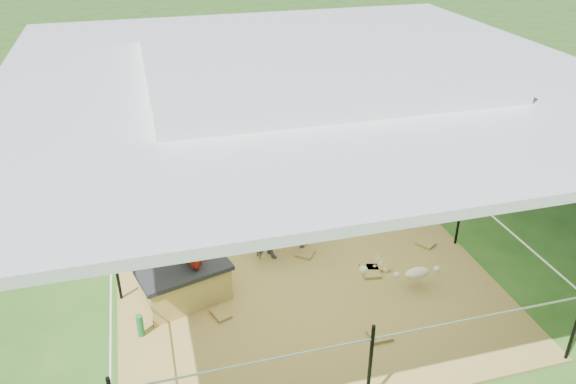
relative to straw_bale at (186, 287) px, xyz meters
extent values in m
plane|color=#2D5919|center=(1.49, 0.27, -0.25)|extent=(90.00, 90.00, 0.00)
cube|color=brown|center=(1.49, 0.27, -0.23)|extent=(4.60, 4.60, 0.03)
cylinder|color=silver|center=(-1.51, 3.27, 1.05)|extent=(0.07, 0.07, 2.60)
cylinder|color=silver|center=(4.49, 3.27, 1.05)|extent=(0.07, 0.07, 2.60)
cube|color=white|center=(1.49, 0.27, 2.39)|extent=(6.30, 6.30, 0.08)
cube|color=white|center=(1.49, 0.27, 2.54)|extent=(3.30, 3.30, 0.22)
cylinder|color=black|center=(-0.76, 2.52, 0.25)|extent=(0.04, 0.04, 1.00)
cylinder|color=black|center=(1.49, 2.52, 0.25)|extent=(0.04, 0.04, 1.00)
cylinder|color=black|center=(3.74, 2.52, 0.25)|extent=(0.04, 0.04, 1.00)
cylinder|color=black|center=(-0.76, 0.27, 0.25)|extent=(0.04, 0.04, 1.00)
cylinder|color=black|center=(3.74, 0.27, 0.25)|extent=(0.04, 0.04, 1.00)
cylinder|color=black|center=(1.49, -1.98, 0.25)|extent=(0.04, 0.04, 1.00)
cylinder|color=black|center=(3.74, -1.98, 0.25)|extent=(0.04, 0.04, 1.00)
cylinder|color=white|center=(1.49, 2.52, 0.60)|extent=(4.50, 0.02, 0.02)
cylinder|color=white|center=(1.49, -1.98, 0.60)|extent=(4.50, 0.02, 0.02)
cylinder|color=white|center=(3.74, 0.27, 0.60)|extent=(0.02, 4.50, 0.02)
cylinder|color=white|center=(-0.76, 0.27, 0.60)|extent=(0.02, 4.50, 0.02)
cube|color=#B29440|center=(0.00, 0.00, 0.00)|extent=(1.08, 0.74, 0.44)
cube|color=black|center=(0.00, 0.00, 0.25)|extent=(1.15, 0.81, 0.05)
imported|color=red|center=(0.10, 0.00, 0.81)|extent=(0.39, 0.49, 1.18)
cylinder|color=#197434|center=(-0.55, -0.45, -0.08)|extent=(0.09, 0.09, 0.27)
imported|color=#4D4D52|center=(1.47, 0.62, 0.19)|extent=(1.06, 0.67, 0.83)
cylinder|color=pink|center=(1.47, 0.62, 0.67)|extent=(0.26, 0.26, 0.12)
cylinder|color=blue|center=(5.25, 6.73, 0.25)|extent=(0.71, 0.71, 1.00)
cube|color=brown|center=(2.76, 8.17, 0.08)|extent=(1.74, 1.38, 0.66)
cube|color=#51341C|center=(6.62, 9.23, 0.13)|extent=(1.89, 1.41, 0.76)
imported|color=#3470C5|center=(3.19, 8.13, 0.40)|extent=(0.70, 0.59, 1.30)
camera|label=1|loc=(-0.23, -5.41, 4.12)|focal=35.00mm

